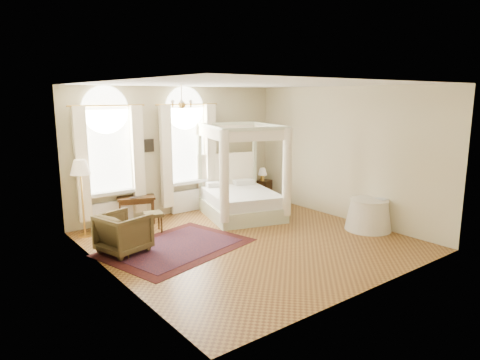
% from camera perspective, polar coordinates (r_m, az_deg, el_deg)
% --- Properties ---
extents(ground, '(6.00, 6.00, 0.00)m').
position_cam_1_polar(ground, '(9.28, 1.32, -8.13)').
color(ground, olive).
rests_on(ground, ground).
extents(room_walls, '(6.00, 6.00, 6.00)m').
position_cam_1_polar(room_walls, '(8.83, 1.38, 4.08)').
color(room_walls, beige).
rests_on(room_walls, ground).
extents(window_left, '(1.62, 0.27, 3.29)m').
position_cam_1_polar(window_left, '(10.46, -16.93, 1.99)').
color(window_left, white).
rests_on(window_left, room_walls).
extents(window_right, '(1.62, 0.27, 3.29)m').
position_cam_1_polar(window_right, '(11.35, -6.98, 3.09)').
color(window_right, white).
rests_on(window_right, room_walls).
extents(chandelier, '(0.51, 0.45, 0.50)m').
position_cam_1_polar(chandelier, '(9.25, -7.78, 10.07)').
color(chandelier, gold).
rests_on(chandelier, room_walls).
extents(wall_pictures, '(2.54, 0.03, 0.39)m').
position_cam_1_polar(wall_pictures, '(11.33, -7.77, 5.11)').
color(wall_pictures, black).
rests_on(wall_pictures, room_walls).
extents(canopy_bed, '(2.30, 2.57, 2.36)m').
position_cam_1_polar(canopy_bed, '(11.02, 0.15, -2.11)').
color(canopy_bed, beige).
rests_on(canopy_bed, ground).
extents(nightstand, '(0.51, 0.49, 0.58)m').
position_cam_1_polar(nightstand, '(12.87, 3.17, -1.30)').
color(nightstand, '#3A2210').
rests_on(nightstand, ground).
extents(nightstand_lamp, '(0.26, 0.26, 0.38)m').
position_cam_1_polar(nightstand_lamp, '(12.68, 3.02, 1.03)').
color(nightstand_lamp, gold).
rests_on(nightstand_lamp, nightstand).
extents(writing_desk, '(1.00, 0.74, 0.67)m').
position_cam_1_polar(writing_desk, '(10.67, -13.69, -2.69)').
color(writing_desk, '#3A2210').
rests_on(writing_desk, ground).
extents(laptop, '(0.32, 0.22, 0.02)m').
position_cam_1_polar(laptop, '(10.56, -13.75, -2.23)').
color(laptop, black).
rests_on(laptop, writing_desk).
extents(stool, '(0.49, 0.49, 0.46)m').
position_cam_1_polar(stool, '(9.96, -11.48, -4.70)').
color(stool, '#483A1F').
rests_on(stool, ground).
extents(armchair, '(1.08, 1.06, 0.80)m').
position_cam_1_polar(armchair, '(8.83, -15.25, -6.82)').
color(armchair, '#47381E').
rests_on(armchair, ground).
extents(coffee_table, '(0.65, 0.55, 0.38)m').
position_cam_1_polar(coffee_table, '(8.74, -14.29, -7.38)').
color(coffee_table, white).
rests_on(coffee_table, ground).
extents(floor_lamp, '(0.44, 0.44, 1.72)m').
position_cam_1_polar(floor_lamp, '(9.87, -20.51, 1.11)').
color(floor_lamp, gold).
rests_on(floor_lamp, ground).
extents(oriental_rug, '(3.26, 2.68, 0.01)m').
position_cam_1_polar(oriental_rug, '(9.00, -8.48, -8.85)').
color(oriental_rug, '#451310').
rests_on(oriental_rug, ground).
extents(side_table, '(1.06, 1.06, 0.72)m').
position_cam_1_polar(side_table, '(10.39, 16.76, -4.45)').
color(side_table, white).
rests_on(side_table, ground).
extents(book, '(0.22, 0.28, 0.02)m').
position_cam_1_polar(book, '(10.31, 18.04, -2.48)').
color(book, black).
rests_on(book, side_table).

